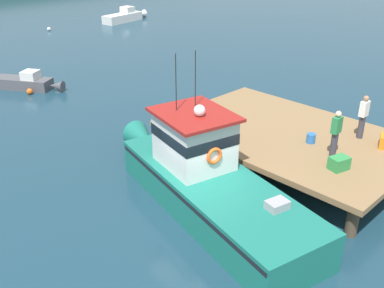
# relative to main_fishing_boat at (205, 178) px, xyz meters

# --- Properties ---
(ground_plane) EXTENTS (200.00, 200.00, 0.00)m
(ground_plane) POSITION_rel_main_fishing_boat_xyz_m (-0.33, -0.05, -1.01)
(ground_plane) COLOR #193847
(dock) EXTENTS (6.00, 9.00, 1.20)m
(dock) POSITION_rel_main_fishing_boat_xyz_m (4.47, -0.05, 0.07)
(dock) COLOR #4C3D2D
(dock) RESTS_ON ground
(main_fishing_boat) EXTENTS (4.29, 9.96, 4.80)m
(main_fishing_boat) POSITION_rel_main_fishing_boat_xyz_m (0.00, 0.00, 0.00)
(main_fishing_boat) COLOR #196B5B
(main_fishing_boat) RESTS_ON ground
(crate_stack_mid_dock) EXTENTS (0.61, 0.45, 0.41)m
(crate_stack_mid_dock) POSITION_rel_main_fishing_boat_xyz_m (2.45, 1.49, 0.40)
(crate_stack_mid_dock) COLOR #9E9EA3
(crate_stack_mid_dock) RESTS_ON dock
(crate_stack_near_edge) EXTENTS (0.70, 0.59, 0.42)m
(crate_stack_near_edge) POSITION_rel_main_fishing_boat_xyz_m (3.18, -2.87, 0.40)
(crate_stack_near_edge) COLOR #2D8442
(crate_stack_near_edge) RESTS_ON dock
(bait_bucket) EXTENTS (0.32, 0.32, 0.34)m
(bait_bucket) POSITION_rel_main_fishing_boat_xyz_m (4.27, -1.18, 0.36)
(bait_bucket) COLOR #2866B2
(bait_bucket) RESTS_ON dock
(deckhand_by_the_boat) EXTENTS (0.36, 0.22, 1.63)m
(deckhand_by_the_boat) POSITION_rel_main_fishing_boat_xyz_m (3.88, -2.27, 1.05)
(deckhand_by_the_boat) COLOR #383842
(deckhand_by_the_boat) RESTS_ON dock
(deckhand_further_back) EXTENTS (0.36, 0.22, 1.63)m
(deckhand_further_back) POSITION_rel_main_fishing_boat_xyz_m (5.92, -2.22, 1.05)
(deckhand_further_back) COLOR #383842
(deckhand_further_back) RESTS_ON dock
(moored_boat_far_left) EXTENTS (5.38, 1.98, 1.35)m
(moored_boat_far_left) POSITION_rel_main_fishing_boat_xyz_m (17.92, 27.85, -0.54)
(moored_boat_far_left) COLOR silver
(moored_boat_far_left) RESTS_ON ground
(moored_boat_outer_mooring) EXTENTS (2.89, 3.98, 1.06)m
(moored_boat_outer_mooring) POSITION_rel_main_fishing_boat_xyz_m (1.44, 15.15, -0.64)
(moored_boat_outer_mooring) COLOR #4C4C51
(moored_boat_outer_mooring) RESTS_ON ground
(mooring_buoy_inshore) EXTENTS (0.33, 0.33, 0.33)m
(mooring_buoy_inshore) POSITION_rel_main_fishing_boat_xyz_m (10.27, 28.90, -0.84)
(mooring_buoy_inshore) COLOR silver
(mooring_buoy_inshore) RESTS_ON ground
(mooring_buoy_spare_mooring) EXTENTS (0.33, 0.33, 0.33)m
(mooring_buoy_spare_mooring) POSITION_rel_main_fishing_boat_xyz_m (1.07, 14.19, -0.84)
(mooring_buoy_spare_mooring) COLOR #EA5B19
(mooring_buoy_spare_mooring) RESTS_ON ground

